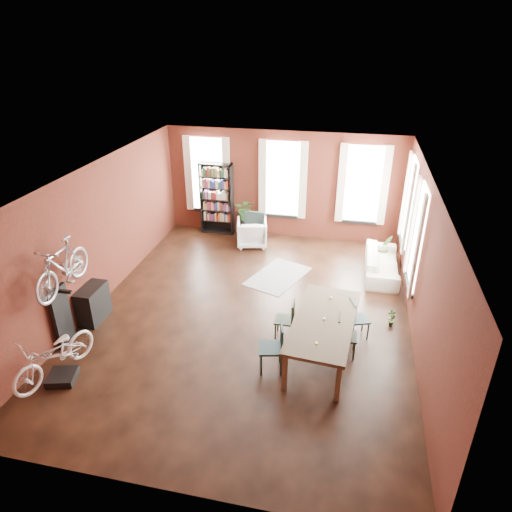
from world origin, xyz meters
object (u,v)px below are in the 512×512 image
(dining_chair_c, at_px, (347,336))
(bookshelf, at_px, (217,199))
(dining_chair_b, at_px, (284,320))
(bike_trainer, at_px, (62,377))
(white_armchair, at_px, (252,231))
(bicycle_floor, at_px, (50,337))
(dining_chair_d, at_px, (359,319))
(dining_table, at_px, (323,338))
(plant_stand, at_px, (246,228))
(dining_chair_a, at_px, (271,348))
(cream_sofa, at_px, (382,259))
(console_table, at_px, (93,304))

(dining_chair_c, bearing_deg, bookshelf, 37.52)
(dining_chair_b, height_order, bike_trainer, dining_chair_b)
(white_armchair, height_order, bike_trainer, white_armchair)
(bicycle_floor, bearing_deg, dining_chair_d, 42.81)
(dining_table, relative_size, bookshelf, 1.12)
(plant_stand, relative_size, bicycle_floor, 0.34)
(dining_chair_a, height_order, bookshelf, bookshelf)
(dining_table, xyz_separation_m, dining_chair_c, (0.45, 0.14, 0.01))
(cream_sofa, distance_m, bicycle_floor, 8.00)
(white_armchair, bearing_deg, bike_trainer, 58.41)
(cream_sofa, bearing_deg, white_armchair, 75.15)
(bookshelf, bearing_deg, dining_chair_a, -64.82)
(dining_chair_a, height_order, dining_chair_c, dining_chair_a)
(dining_chair_b, distance_m, cream_sofa, 3.84)
(plant_stand, bearing_deg, bike_trainer, -104.49)
(bookshelf, relative_size, white_armchair, 2.53)
(white_armchair, distance_m, console_table, 5.15)
(dining_chair_c, bearing_deg, plant_stand, 31.59)
(console_table, bearing_deg, bookshelf, 76.17)
(bookshelf, relative_size, bike_trainer, 4.56)
(dining_table, relative_size, dining_chair_d, 2.89)
(bookshelf, bearing_deg, plant_stand, -10.88)
(bike_trainer, bearing_deg, console_table, 102.52)
(cream_sofa, relative_size, bicycle_floor, 1.22)
(console_table, distance_m, plant_stand, 5.49)
(dining_chair_b, xyz_separation_m, dining_chair_c, (1.27, -0.30, 0.00))
(plant_stand, height_order, bicycle_floor, bicycle_floor)
(dining_chair_a, relative_size, plant_stand, 1.70)
(dining_chair_b, xyz_separation_m, bike_trainer, (-3.76, -2.17, -0.35))
(dining_chair_d, distance_m, bike_trainer, 5.84)
(dining_chair_d, bearing_deg, white_armchair, 19.31)
(dining_table, distance_m, dining_chair_b, 0.93)
(dining_chair_b, distance_m, plant_stand, 5.16)
(white_armchair, distance_m, bike_trainer, 6.74)
(cream_sofa, distance_m, console_table, 7.15)
(dining_chair_c, relative_size, bicycle_floor, 0.50)
(dining_chair_c, relative_size, bike_trainer, 1.78)
(dining_chair_d, height_order, console_table, dining_chair_d)
(bookshelf, height_order, bicycle_floor, bookshelf)
(console_table, bearing_deg, plant_stand, 66.17)
(cream_sofa, distance_m, plant_stand, 4.29)
(dining_chair_b, bearing_deg, plant_stand, -157.97)
(white_armchair, bearing_deg, dining_table, 104.56)
(bicycle_floor, bearing_deg, dining_table, 37.94)
(dining_chair_c, xyz_separation_m, console_table, (-5.45, 0.05, -0.03))
(dining_chair_b, relative_size, cream_sofa, 0.41)
(dining_chair_b, bearing_deg, dining_chair_c, 76.46)
(dining_chair_a, height_order, cream_sofa, dining_chair_a)
(console_table, distance_m, bicycle_floor, 2.06)
(cream_sofa, bearing_deg, bicycle_floor, 132.97)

